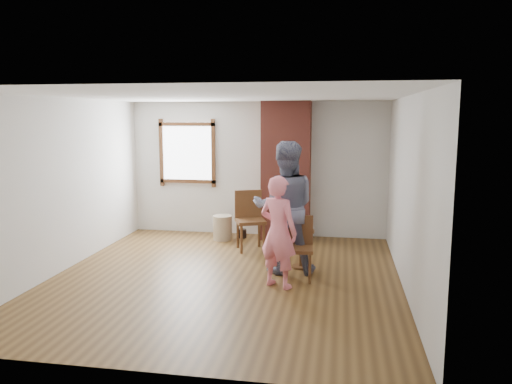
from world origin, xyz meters
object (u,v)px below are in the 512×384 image
stoneware_crock (223,228)px  dining_chair_right (298,244)px  side_table (301,242)px  man (285,207)px  person_pink (278,232)px  dining_chair_left (250,217)px

stoneware_crock → dining_chair_right: size_ratio=0.51×
stoneware_crock → side_table: bearing=-43.3°
stoneware_crock → man: bearing=-51.7°
dining_chair_right → person_pink: 0.54m
dining_chair_left → man: 1.46m
stoneware_crock → dining_chair_right: bearing=-51.4°
dining_chair_left → man: size_ratio=0.52×
dining_chair_right → person_pink: (-0.24, -0.41, 0.27)m
dining_chair_right → side_table: (0.01, 0.50, -0.10)m
stoneware_crock → side_table: (1.61, -1.52, 0.17)m
stoneware_crock → dining_chair_left: bearing=-41.8°
man → side_table: bearing=-142.9°
dining_chair_right → side_table: size_ratio=1.50×
dining_chair_left → side_table: (0.99, -0.96, -0.18)m
dining_chair_right → man: (-0.23, 0.27, 0.48)m
stoneware_crock → side_table: size_ratio=0.77×
man → person_pink: bearing=82.0°
side_table → man: 0.67m
stoneware_crock → dining_chair_left: size_ratio=0.45×
stoneware_crock → side_table: 2.22m
dining_chair_left → dining_chair_right: size_ratio=1.14×
dining_chair_right → side_table: bearing=85.2°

